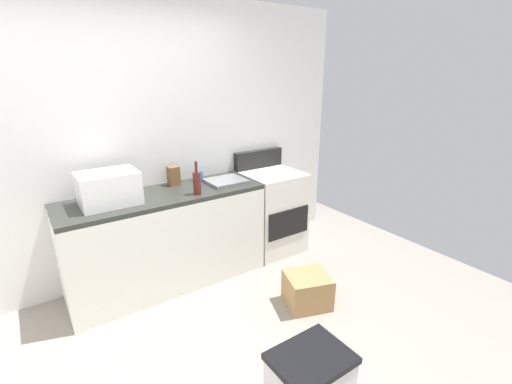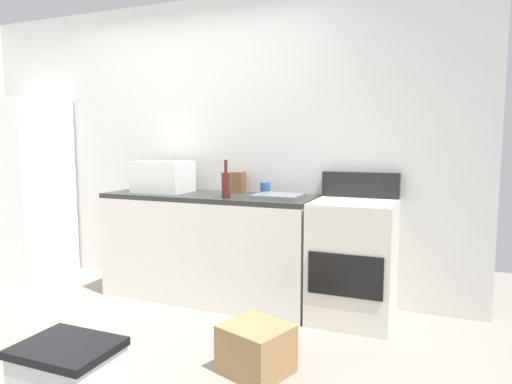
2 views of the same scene
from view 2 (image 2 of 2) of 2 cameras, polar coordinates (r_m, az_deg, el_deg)
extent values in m
plane|color=gray|center=(3.28, -21.28, -18.17)|extent=(6.00, 6.00, 0.00)
cube|color=silver|center=(4.24, -7.42, 5.79)|extent=(5.00, 0.10, 2.60)
cube|color=silver|center=(3.90, -5.93, -7.15)|extent=(1.80, 0.60, 0.86)
cube|color=#2D302B|center=(3.82, -6.01, -0.57)|extent=(1.80, 0.60, 0.04)
cube|color=white|center=(5.08, -27.12, 0.40)|extent=(0.68, 0.66, 1.75)
cube|color=silver|center=(3.50, 12.15, -8.48)|extent=(0.60, 0.60, 0.90)
cube|color=black|center=(3.22, 11.17, -10.33)|extent=(0.52, 0.02, 0.30)
cube|color=black|center=(3.66, 13.07, 0.89)|extent=(0.60, 0.08, 0.20)
cube|color=white|center=(4.03, -11.65, 1.92)|extent=(0.46, 0.34, 0.27)
cube|color=slate|center=(3.54, 2.84, -0.53)|extent=(0.36, 0.32, 0.03)
cylinder|color=#591E19|center=(3.53, -3.82, 0.84)|extent=(0.07, 0.07, 0.20)
cylinder|color=#591E19|center=(3.52, -3.84, 3.28)|extent=(0.03, 0.03, 0.10)
cylinder|color=#2659A5|center=(3.79, 1.15, 0.48)|extent=(0.08, 0.08, 0.10)
cube|color=brown|center=(3.90, -2.26, 1.23)|extent=(0.10, 0.10, 0.18)
cube|color=#A37A4C|center=(2.78, 0.01, -19.20)|extent=(0.45, 0.43, 0.28)
cube|color=black|center=(2.45, -22.78, -17.71)|extent=(0.46, 0.36, 0.04)
camera|label=1|loc=(2.89, -61.21, 15.20)|focal=24.95mm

